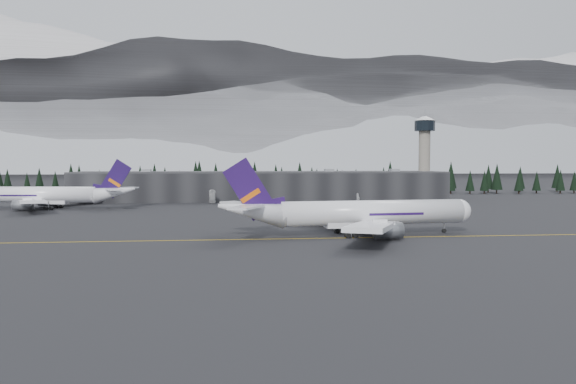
{
  "coord_description": "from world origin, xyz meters",
  "views": [
    {
      "loc": [
        -15.56,
        -121.92,
        16.48
      ],
      "look_at": [
        0.0,
        20.0,
        9.0
      ],
      "focal_mm": 35.0,
      "sensor_mm": 36.0,
      "label": 1
    }
  ],
  "objects": [
    {
      "name": "jet_parked",
      "position": [
        -77.92,
        84.71,
        5.02
      ],
      "size": [
        60.41,
        55.45,
        17.81
      ],
      "rotation": [
        0.0,
        0.0,
        3.01
      ],
      "color": "white",
      "rests_on": "ground"
    },
    {
      "name": "control_tower",
      "position": [
        75.0,
        128.0,
        23.41
      ],
      "size": [
        10.0,
        10.0,
        37.7
      ],
      "color": "gray",
      "rests_on": "ground"
    },
    {
      "name": "taxiline",
      "position": [
        0.0,
        -2.0,
        0.01
      ],
      "size": [
        400.0,
        0.4,
        0.02
      ],
      "primitive_type": "cube",
      "color": "gold",
      "rests_on": "ground"
    },
    {
      "name": "terminal",
      "position": [
        0.0,
        125.0,
        6.3
      ],
      "size": [
        160.0,
        30.0,
        12.6
      ],
      "color": "black",
      "rests_on": "ground"
    },
    {
      "name": "gse_vehicle_a",
      "position": [
        -21.32,
        105.48,
        0.78
      ],
      "size": [
        2.68,
        5.67,
        1.57
      ],
      "primitive_type": "imported",
      "rotation": [
        0.0,
        0.0,
        -0.01
      ],
      "color": "silver",
      "rests_on": "ground"
    },
    {
      "name": "gse_vehicle_b",
      "position": [
        38.37,
        104.42,
        0.65
      ],
      "size": [
        3.86,
        1.61,
        1.31
      ],
      "primitive_type": "imported",
      "rotation": [
        0.0,
        0.0,
        -1.56
      ],
      "color": "silver",
      "rests_on": "ground"
    },
    {
      "name": "mountain_ridge",
      "position": [
        0.0,
        1000.0,
        0.0
      ],
      "size": [
        4400.0,
        900.0,
        420.0
      ],
      "primitive_type": null,
      "color": "white",
      "rests_on": "ground"
    },
    {
      "name": "jet_main",
      "position": [
        12.37,
        2.24,
        4.97
      ],
      "size": [
        59.89,
        55.08,
        17.62
      ],
      "rotation": [
        0.0,
        0.0,
        0.09
      ],
      "color": "white",
      "rests_on": "ground"
    },
    {
      "name": "ground",
      "position": [
        0.0,
        0.0,
        0.0
      ],
      "size": [
        1400.0,
        1400.0,
        0.0
      ],
      "primitive_type": "plane",
      "color": "black",
      "rests_on": "ground"
    },
    {
      "name": "treeline",
      "position": [
        0.0,
        162.0,
        7.5
      ],
      "size": [
        360.0,
        20.0,
        15.0
      ],
      "primitive_type": "cube",
      "color": "black",
      "rests_on": "ground"
    }
  ]
}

